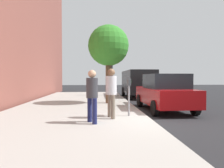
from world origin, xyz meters
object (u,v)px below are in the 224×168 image
at_px(traffic_signal, 113,66).
at_px(street_tree, 108,46).
at_px(pedestrian_at_meter, 111,89).
at_px(parked_van_far, 138,82).
at_px(pedestrian_bystander, 92,92).
at_px(parked_sedan_near, 164,92).
at_px(parking_meter, 129,89).

bearing_deg(traffic_signal, street_tree, 172.84).
relative_size(pedestrian_at_meter, street_tree, 0.40).
xyz_separation_m(parked_van_far, street_tree, (-4.82, 2.61, 2.14)).
bearing_deg(pedestrian_bystander, street_tree, 54.85).
relative_size(parked_sedan_near, street_tree, 1.00).
bearing_deg(parked_sedan_near, pedestrian_bystander, 133.69).
bearing_deg(pedestrian_bystander, pedestrian_at_meter, 23.41).
relative_size(pedestrian_at_meter, parked_van_far, 0.34).
bearing_deg(pedestrian_bystander, parked_van_far, 44.65).
bearing_deg(parked_van_far, parked_sedan_near, -179.99).
height_order(pedestrian_bystander, traffic_signal, traffic_signal).
height_order(parking_meter, pedestrian_bystander, pedestrian_bystander).
bearing_deg(parked_sedan_near, parked_van_far, 0.01).
distance_m(parked_sedan_near, parked_van_far, 6.81).
bearing_deg(traffic_signal, pedestrian_at_meter, 175.42).
height_order(pedestrian_bystander, street_tree, street_tree).
bearing_deg(parked_van_far, pedestrian_at_meter, 163.54).
distance_m(parking_meter, pedestrian_at_meter, 0.78).
distance_m(street_tree, traffic_signal, 5.30).
distance_m(parking_meter, traffic_signal, 9.38).
bearing_deg(parked_van_far, street_tree, 151.51).
relative_size(parking_meter, parked_sedan_near, 0.32).
height_order(pedestrian_bystander, parked_sedan_near, pedestrian_bystander).
distance_m(pedestrian_at_meter, pedestrian_bystander, 1.03).
relative_size(pedestrian_at_meter, traffic_signal, 0.49).
height_order(pedestrian_at_meter, pedestrian_bystander, pedestrian_at_meter).
distance_m(pedestrian_bystander, traffic_signal, 10.62).
bearing_deg(pedestrian_at_meter, street_tree, 74.53).
height_order(parked_van_far, street_tree, street_tree).
height_order(pedestrian_at_meter, traffic_signal, traffic_signal).
xyz_separation_m(pedestrian_at_meter, pedestrian_bystander, (-0.79, 0.66, -0.06)).
relative_size(parking_meter, parked_van_far, 0.27).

